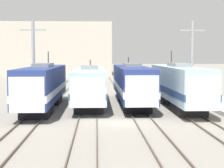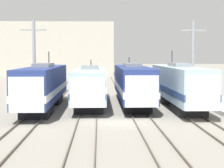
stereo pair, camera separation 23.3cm
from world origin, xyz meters
name	(u,v)px [view 2 (the right image)]	position (x,y,z in m)	size (l,w,h in m)	color
ground_plane	(115,122)	(0.00, 0.00, 0.00)	(400.00, 400.00, 0.00)	gray
rail_pair_far_left	(30,122)	(-6.54, 0.00, 0.07)	(1.51, 120.00, 0.15)	#4C4238
rail_pair_center_left	(87,121)	(-2.18, 0.00, 0.07)	(1.51, 120.00, 0.15)	#4C4238
rail_pair_center_right	(144,121)	(2.18, 0.00, 0.07)	(1.51, 120.00, 0.15)	#4C4238
rail_pair_far_right	(200,121)	(6.54, 0.00, 0.07)	(1.51, 120.00, 0.15)	#4C4238
locomotive_far_left	(43,86)	(-6.54, 6.81, 2.25)	(2.84, 17.28, 5.55)	black
locomotive_center_left	(90,85)	(-2.18, 9.56, 2.11)	(3.10, 17.69, 4.63)	#232326
locomotive_center_right	(132,84)	(2.18, 9.85, 2.23)	(2.99, 18.18, 4.95)	black
locomotive_far_right	(180,85)	(6.54, 7.19, 2.25)	(2.88, 17.00, 5.63)	#232326
catenary_tower_left	(34,59)	(-8.49, 13.42, 4.72)	(2.81, 0.36, 9.03)	gray
catenary_tower_right	(193,59)	(9.32, 13.42, 4.72)	(2.81, 0.36, 9.03)	gray
depot_building	(52,49)	(-14.15, 74.39, 6.86)	(33.17, 15.44, 13.73)	#B2AD9E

